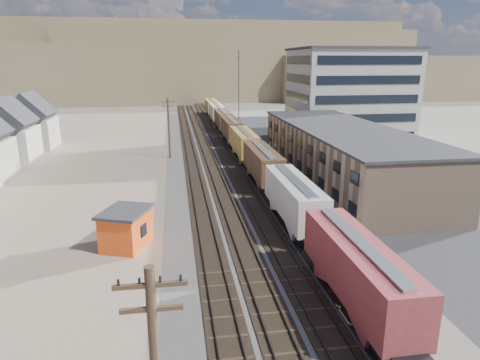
{
  "coord_description": "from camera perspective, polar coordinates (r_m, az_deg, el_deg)",
  "views": [
    {
      "loc": [
        -7.61,
        -29.59,
        15.77
      ],
      "look_at": [
        -0.58,
        15.83,
        3.0
      ],
      "focal_mm": 32.0,
      "sensor_mm": 36.0,
      "label": 1
    }
  ],
  "objects": [
    {
      "name": "asphalt_lot",
      "position": [
        72.78,
        15.46,
        2.46
      ],
      "size": [
        26.0,
        120.0,
        0.04
      ],
      "primitive_type": "cube",
      "color": "#232326",
      "rests_on": "ground"
    },
    {
      "name": "maintenance_shed",
      "position": [
        38.79,
        -14.93,
        -6.21
      ],
      "size": [
        5.02,
        5.64,
        3.42
      ],
      "color": "#E24A15",
      "rests_on": "ground"
    },
    {
      "name": "dirt_yard",
      "position": [
        72.42,
        -18.44,
        2.15
      ],
      "size": [
        24.0,
        180.0,
        0.03
      ],
      "primitive_type": "cube",
      "color": "#7E6A57",
      "rests_on": "ground"
    },
    {
      "name": "parked_car_far",
      "position": [
        98.64,
        14.39,
        6.27
      ],
      "size": [
        1.73,
        4.27,
        1.45
      ],
      "primitive_type": "imported",
      "rotation": [
        0.0,
        0.0,
        0.0
      ],
      "color": "white",
      "rests_on": "ground"
    },
    {
      "name": "office_tower",
      "position": [
        91.95,
        14.25,
        11.0
      ],
      "size": [
        22.6,
        18.6,
        18.45
      ],
      "color": "#9E998E",
      "rests_on": "ground"
    },
    {
      "name": "warehouse",
      "position": [
        60.31,
        13.43,
        3.51
      ],
      "size": [
        12.4,
        40.4,
        7.25
      ],
      "color": "#A18365",
      "rests_on": "ground"
    },
    {
      "name": "freight_train",
      "position": [
        78.84,
        -0.35,
        6.05
      ],
      "size": [
        3.0,
        119.74,
        4.46
      ],
      "color": "black",
      "rests_on": "ground"
    },
    {
      "name": "parked_car_blue",
      "position": [
        77.36,
        13.18,
        3.96
      ],
      "size": [
        6.35,
        4.96,
        1.6
      ],
      "primitive_type": "imported",
      "rotation": [
        0.0,
        0.0,
        1.11
      ],
      "color": "navy",
      "rests_on": "ground"
    },
    {
      "name": "utility_pole_north",
      "position": [
        72.36,
        -9.48,
        7.0
      ],
      "size": [
        2.2,
        0.32,
        10.0
      ],
      "color": "#382619",
      "rests_on": "ground"
    },
    {
      "name": "ballast_bed",
      "position": [
        81.49,
        -3.28,
        4.36
      ],
      "size": [
        18.0,
        200.0,
        0.06
      ],
      "primitive_type": "cube",
      "color": "#4C4742",
      "rests_on": "ground"
    },
    {
      "name": "rail_tracks",
      "position": [
        81.42,
        -3.67,
        4.41
      ],
      "size": [
        11.4,
        200.0,
        0.24
      ],
      "color": "black",
      "rests_on": "ground"
    },
    {
      "name": "ground",
      "position": [
        34.38,
        5.11,
        -11.84
      ],
      "size": [
        300.0,
        300.0,
        0.0
      ],
      "primitive_type": "plane",
      "color": "#6B6356",
      "rests_on": "ground"
    },
    {
      "name": "hills_north",
      "position": [
        197.67,
        -6.77,
        14.94
      ],
      "size": [
        265.0,
        80.0,
        32.0
      ],
      "color": "#6D6541",
      "rests_on": "ground"
    },
    {
      "name": "radio_mast",
      "position": [
        90.86,
        -0.16,
        11.33
      ],
      "size": [
        1.2,
        0.16,
        18.0
      ],
      "color": "black",
      "rests_on": "ground"
    }
  ]
}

